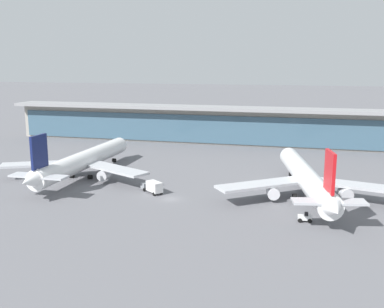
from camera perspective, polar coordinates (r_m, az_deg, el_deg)
name	(u,v)px	position (r m, az deg, el deg)	size (l,w,h in m)	color
ground_plane	(171,199)	(107.65, -2.75, -5.81)	(1200.00, 1200.00, 0.00)	slate
airliner_left_stand	(83,161)	(130.38, -13.84, -0.84)	(44.84, 58.11, 15.52)	white
airliner_centre_stand	(306,178)	(111.27, 14.46, -2.98)	(43.86, 57.84, 15.52)	white
service_truck_near_nose_grey	(153,186)	(112.51, -5.07, -4.17)	(7.11, 6.39, 3.10)	gray
service_truck_mid_apron_white	(305,218)	(95.34, 14.28, -7.92)	(3.02, 1.98, 2.05)	silver
terminal_building	(228,125)	(180.17, 4.67, 3.76)	(186.62, 12.80, 15.20)	#9E998E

